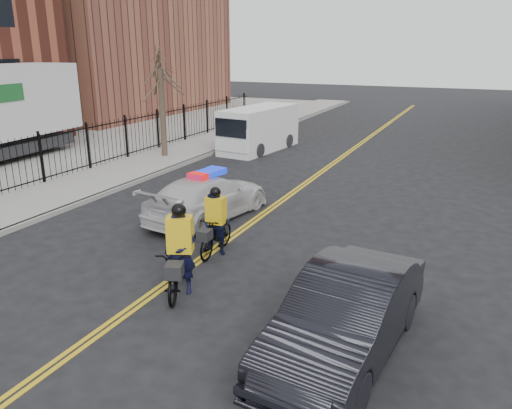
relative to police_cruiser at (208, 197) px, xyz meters
The scene contains 13 objects.
ground 3.71m from the police_cruiser, 67.27° to the right, with size 120.00×120.00×0.00m, color black.
center_line_left 4.87m from the police_cruiser, 74.03° to the left, with size 0.10×60.00×0.01m, color gold.
center_line_right 4.92m from the police_cruiser, 72.22° to the left, with size 0.10×60.00×0.01m, color gold.
sidewalk 7.68m from the police_cruiser, 142.71° to the left, with size 3.00×60.00×0.15m, color gray.
curb 6.56m from the police_cruiser, 134.71° to the left, with size 0.20×60.00×0.15m, color gray.
iron_fence 8.90m from the police_cruiser, 148.57° to the left, with size 0.12×28.00×2.00m, color black, non-canonical shape.
warehouse_far 30.53m from the police_cruiser, 136.29° to the left, with size 14.00×18.00×14.00m, color brown.
street_tree 9.52m from the police_cruiser, 133.01° to the left, with size 3.20×3.20×4.80m.
police_cruiser is the anchor object (origin of this frame).
dark_sedan 7.82m from the police_cruiser, 42.76° to the right, with size 1.61×4.61×1.52m, color black.
cargo_van 10.70m from the police_cruiser, 106.25° to the left, with size 2.46×5.38×2.18m.
cyclist_near 4.91m from the police_cruiser, 66.77° to the right, with size 1.44×2.18×2.02m.
cyclist_far 2.86m from the police_cruiser, 55.96° to the right, with size 0.83×1.79×1.79m.
Camera 1 is at (6.07, -9.38, 5.11)m, focal length 35.00 mm.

